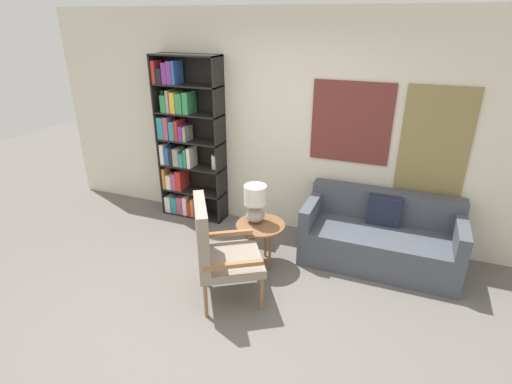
% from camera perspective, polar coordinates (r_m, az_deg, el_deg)
% --- Properties ---
extents(ground_plane, '(14.00, 14.00, 0.00)m').
position_cam_1_polar(ground_plane, '(3.94, -7.49, -17.33)').
color(ground_plane, '#66605B').
extents(wall_back, '(6.40, 0.08, 2.70)m').
position_cam_1_polar(wall_back, '(4.98, 3.47, 9.45)').
color(wall_back, silver).
rests_on(wall_back, ground_plane).
extents(bookshelf, '(0.89, 0.30, 2.17)m').
position_cam_1_polar(bookshelf, '(5.42, -10.28, 6.86)').
color(bookshelf, black).
rests_on(bookshelf, ground_plane).
extents(armchair, '(0.84, 0.84, 1.05)m').
position_cam_1_polar(armchair, '(3.83, -5.80, -7.76)').
color(armchair, olive).
rests_on(armchair, ground_plane).
extents(couch, '(1.68, 0.80, 0.77)m').
position_cam_1_polar(couch, '(4.74, 17.29, -6.17)').
color(couch, '#474C56').
rests_on(couch, ground_plane).
extents(side_table, '(0.54, 0.54, 0.50)m').
position_cam_1_polar(side_table, '(4.39, 0.64, -5.20)').
color(side_table, brown).
rests_on(side_table, ground_plane).
extents(table_lamp, '(0.24, 0.24, 0.43)m').
position_cam_1_polar(table_lamp, '(4.31, -0.11, -1.44)').
color(table_lamp, '#A59E93').
rests_on(table_lamp, side_table).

